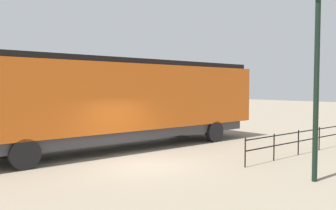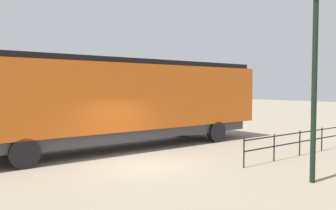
{
  "view_description": "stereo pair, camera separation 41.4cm",
  "coord_description": "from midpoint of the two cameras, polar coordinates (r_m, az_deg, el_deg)",
  "views": [
    {
      "loc": [
        10.59,
        -7.53,
        2.92
      ],
      "look_at": [
        -0.77,
        1.89,
        2.15
      ],
      "focal_mm": 37.44,
      "sensor_mm": 36.0,
      "label": 1
    },
    {
      "loc": [
        10.85,
        -7.2,
        2.92
      ],
      "look_at": [
        -0.77,
        1.89,
        2.15
      ],
      "focal_mm": 37.44,
      "sensor_mm": 36.0,
      "label": 2
    }
  ],
  "objects": [
    {
      "name": "lamp_post",
      "position": [
        11.62,
        23.83,
        10.51
      ],
      "size": [
        0.55,
        0.55,
        6.19
      ],
      "color": "black",
      "rests_on": "ground_plane"
    },
    {
      "name": "platform_fence",
      "position": [
        15.96,
        21.37,
        -5.24
      ],
      "size": [
        0.05,
        7.29,
        1.07
      ],
      "color": "black",
      "rests_on": "ground_plane"
    },
    {
      "name": "ground_plane",
      "position": [
        13.33,
        -3.53,
        -9.67
      ],
      "size": [
        120.0,
        120.0,
        0.0
      ],
      "primitive_type": "plane",
      "color": "gray"
    },
    {
      "name": "locomotive",
      "position": [
        16.92,
        -5.16,
        0.99
      ],
      "size": [
        3.18,
        15.25,
        4.18
      ],
      "color": "orange",
      "rests_on": "ground_plane"
    }
  ]
}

